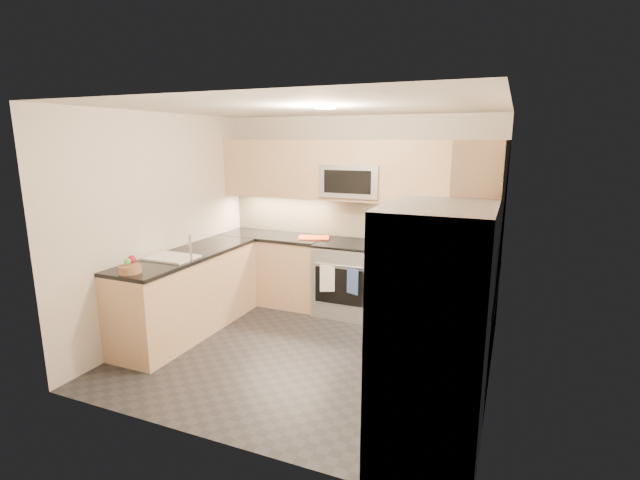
# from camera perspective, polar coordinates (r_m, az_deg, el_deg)

# --- Properties ---
(floor) EXTENTS (3.60, 3.20, 0.00)m
(floor) POSITION_cam_1_polar(r_m,az_deg,el_deg) (5.03, -1.59, -13.71)
(floor) COLOR black
(floor) RESTS_ON ground
(ceiling) EXTENTS (3.60, 3.20, 0.02)m
(ceiling) POSITION_cam_1_polar(r_m,az_deg,el_deg) (4.53, -1.79, 16.02)
(ceiling) COLOR beige
(ceiling) RESTS_ON wall_back
(wall_back) EXTENTS (3.60, 0.02, 2.50)m
(wall_back) POSITION_cam_1_polar(r_m,az_deg,el_deg) (6.09, 4.57, 3.23)
(wall_back) COLOR beige
(wall_back) RESTS_ON floor
(wall_front) EXTENTS (3.60, 0.02, 2.50)m
(wall_front) POSITION_cam_1_polar(r_m,az_deg,el_deg) (3.28, -13.39, -4.99)
(wall_front) COLOR beige
(wall_front) RESTS_ON floor
(wall_left) EXTENTS (0.02, 3.20, 2.50)m
(wall_left) POSITION_cam_1_polar(r_m,az_deg,el_deg) (5.60, -18.71, 1.82)
(wall_left) COLOR beige
(wall_left) RESTS_ON floor
(wall_right) EXTENTS (0.02, 3.20, 2.50)m
(wall_right) POSITION_cam_1_polar(r_m,az_deg,el_deg) (4.22, 21.15, -1.63)
(wall_right) COLOR beige
(wall_right) RESTS_ON floor
(base_cab_back_left) EXTENTS (1.42, 0.60, 0.90)m
(base_cab_back_left) POSITION_cam_1_polar(r_m,az_deg,el_deg) (6.42, -5.70, -3.64)
(base_cab_back_left) COLOR tan
(base_cab_back_left) RESTS_ON floor
(base_cab_back_right) EXTENTS (1.42, 0.60, 0.90)m
(base_cab_back_right) POSITION_cam_1_polar(r_m,az_deg,el_deg) (5.74, 13.90, -5.87)
(base_cab_back_right) COLOR tan
(base_cab_back_right) RESTS_ON floor
(base_cab_right) EXTENTS (0.60, 1.70, 0.90)m
(base_cab_right) POSITION_cam_1_polar(r_m,az_deg,el_deg) (4.63, 16.68, -10.55)
(base_cab_right) COLOR tan
(base_cab_right) RESTS_ON floor
(base_cab_peninsula) EXTENTS (0.60, 2.00, 0.90)m
(base_cab_peninsula) POSITION_cam_1_polar(r_m,az_deg,el_deg) (5.60, -15.82, -6.44)
(base_cab_peninsula) COLOR tan
(base_cab_peninsula) RESTS_ON floor
(countertop_back_left) EXTENTS (1.42, 0.63, 0.04)m
(countertop_back_left) POSITION_cam_1_polar(r_m,az_deg,el_deg) (6.31, -5.79, 0.47)
(countertop_back_left) COLOR black
(countertop_back_left) RESTS_ON base_cab_back_left
(countertop_back_right) EXTENTS (1.42, 0.63, 0.04)m
(countertop_back_right) POSITION_cam_1_polar(r_m,az_deg,el_deg) (5.62, 14.15, -1.31)
(countertop_back_right) COLOR black
(countertop_back_right) RESTS_ON base_cab_back_right
(countertop_right) EXTENTS (0.63, 1.70, 0.04)m
(countertop_right) POSITION_cam_1_polar(r_m,az_deg,el_deg) (4.47, 17.05, -4.98)
(countertop_right) COLOR black
(countertop_right) RESTS_ON base_cab_right
(countertop_peninsula) EXTENTS (0.63, 2.00, 0.04)m
(countertop_peninsula) POSITION_cam_1_polar(r_m,az_deg,el_deg) (5.48, -16.11, -1.77)
(countertop_peninsula) COLOR black
(countertop_peninsula) RESTS_ON base_cab_peninsula
(upper_cab_back) EXTENTS (3.60, 0.35, 0.75)m
(upper_cab_back) POSITION_cam_1_polar(r_m,az_deg,el_deg) (5.86, 4.13, 8.54)
(upper_cab_back) COLOR tan
(upper_cab_back) RESTS_ON wall_back
(upper_cab_right) EXTENTS (0.35, 1.95, 0.75)m
(upper_cab_right) POSITION_cam_1_polar(r_m,az_deg,el_deg) (4.41, 19.58, 6.65)
(upper_cab_right) COLOR tan
(upper_cab_right) RESTS_ON wall_right
(backsplash_back) EXTENTS (3.60, 0.01, 0.51)m
(backsplash_back) POSITION_cam_1_polar(r_m,az_deg,el_deg) (6.09, 4.55, 2.71)
(backsplash_back) COLOR #C0B08B
(backsplash_back) RESTS_ON wall_back
(backsplash_right) EXTENTS (0.01, 2.30, 0.51)m
(backsplash_right) POSITION_cam_1_polar(r_m,az_deg,el_deg) (4.67, 21.24, -1.04)
(backsplash_right) COLOR #C0B08B
(backsplash_right) RESTS_ON wall_right
(gas_range) EXTENTS (0.76, 0.65, 0.91)m
(gas_range) POSITION_cam_1_polar(r_m,az_deg,el_deg) (5.97, 3.46, -4.78)
(gas_range) COLOR #929599
(gas_range) RESTS_ON floor
(range_cooktop) EXTENTS (0.76, 0.65, 0.03)m
(range_cooktop) POSITION_cam_1_polar(r_m,az_deg,el_deg) (5.85, 3.52, -0.47)
(range_cooktop) COLOR black
(range_cooktop) RESTS_ON gas_range
(oven_door_glass) EXTENTS (0.62, 0.02, 0.45)m
(oven_door_glass) POSITION_cam_1_polar(r_m,az_deg,el_deg) (5.67, 2.34, -5.74)
(oven_door_glass) COLOR black
(oven_door_glass) RESTS_ON gas_range
(oven_handle) EXTENTS (0.60, 0.02, 0.02)m
(oven_handle) POSITION_cam_1_polar(r_m,az_deg,el_deg) (5.58, 2.29, -3.16)
(oven_handle) COLOR #B2B5BA
(oven_handle) RESTS_ON gas_range
(microwave) EXTENTS (0.76, 0.40, 0.40)m
(microwave) POSITION_cam_1_polar(r_m,az_deg,el_deg) (5.85, 4.03, 7.31)
(microwave) COLOR #A0A4A8
(microwave) RESTS_ON upper_cab_back
(microwave_door) EXTENTS (0.60, 0.01, 0.28)m
(microwave_door) POSITION_cam_1_polar(r_m,az_deg,el_deg) (5.65, 3.35, 7.15)
(microwave_door) COLOR black
(microwave_door) RESTS_ON microwave
(refrigerator) EXTENTS (0.70, 0.90, 1.80)m
(refrigerator) POSITION_cam_1_polar(r_m,az_deg,el_deg) (3.27, 13.65, -11.64)
(refrigerator) COLOR #989BA0
(refrigerator) RESTS_ON floor
(fridge_handle_left) EXTENTS (0.02, 0.02, 1.20)m
(fridge_handle_left) POSITION_cam_1_polar(r_m,az_deg,el_deg) (3.16, 6.38, -11.23)
(fridge_handle_left) COLOR #B2B5BA
(fridge_handle_left) RESTS_ON refrigerator
(fridge_handle_right) EXTENTS (0.02, 0.02, 1.20)m
(fridge_handle_right) POSITION_cam_1_polar(r_m,az_deg,el_deg) (3.48, 8.09, -9.00)
(fridge_handle_right) COLOR #B2B5BA
(fridge_handle_right) RESTS_ON refrigerator
(sink_basin) EXTENTS (0.52, 0.38, 0.16)m
(sink_basin) POSITION_cam_1_polar(r_m,az_deg,el_deg) (5.30, -17.77, -2.79)
(sink_basin) COLOR white
(sink_basin) RESTS_ON base_cab_peninsula
(faucet) EXTENTS (0.03, 0.03, 0.28)m
(faucet) POSITION_cam_1_polar(r_m,az_deg,el_deg) (5.09, -15.68, -0.94)
(faucet) COLOR silver
(faucet) RESTS_ON countertop_peninsula
(utensil_bowl) EXTENTS (0.38, 0.38, 0.18)m
(utensil_bowl) POSITION_cam_1_polar(r_m,az_deg,el_deg) (5.48, 16.63, -0.63)
(utensil_bowl) COLOR #4EB658
(utensil_bowl) RESTS_ON countertop_back_right
(cutting_board) EXTENTS (0.47, 0.40, 0.01)m
(cutting_board) POSITION_cam_1_polar(r_m,az_deg,el_deg) (6.06, -0.77, 0.30)
(cutting_board) COLOR red
(cutting_board) RESTS_ON countertop_back_left
(fruit_basket) EXTENTS (0.24, 0.24, 0.08)m
(fruit_basket) POSITION_cam_1_polar(r_m,az_deg,el_deg) (4.84, -22.36, -3.33)
(fruit_basket) COLOR #9C6C49
(fruit_basket) RESTS_ON countertop_peninsula
(fruit_apple) EXTENTS (0.08, 0.08, 0.08)m
(fruit_apple) POSITION_cam_1_polar(r_m,az_deg,el_deg) (4.90, -22.16, -2.21)
(fruit_apple) COLOR #A5122A
(fruit_apple) RESTS_ON fruit_basket
(fruit_pear) EXTENTS (0.06, 0.06, 0.06)m
(fruit_pear) POSITION_cam_1_polar(r_m,az_deg,el_deg) (4.83, -22.62, -2.45)
(fruit_pear) COLOR #5DC554
(fruit_pear) RESTS_ON fruit_basket
(dish_towel_check) EXTENTS (0.17, 0.09, 0.34)m
(dish_towel_check) POSITION_cam_1_polar(r_m,az_deg,el_deg) (5.66, 0.90, -4.73)
(dish_towel_check) COLOR white
(dish_towel_check) RESTS_ON oven_handle
(dish_towel_blue) EXTENTS (0.16, 0.08, 0.31)m
(dish_towel_blue) POSITION_cam_1_polar(r_m,az_deg,el_deg) (5.55, 4.02, -5.09)
(dish_towel_blue) COLOR #355192
(dish_towel_blue) RESTS_ON oven_handle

